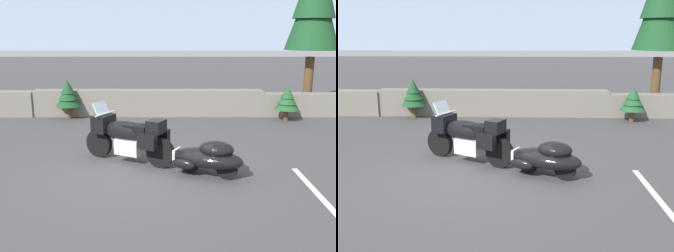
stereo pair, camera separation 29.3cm
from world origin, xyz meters
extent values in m
plane|color=#424244|center=(0.00, 0.00, 0.00)|extent=(80.00, 80.00, 0.00)
cube|color=slate|center=(0.00, 5.84, 0.46)|extent=(8.00, 0.56, 0.92)
cube|color=#8C9EB7|center=(0.00, 95.81, 8.00)|extent=(240.00, 80.00, 16.00)
cylinder|color=black|center=(-0.93, 1.17, 0.33)|extent=(0.65, 0.43, 0.66)
cylinder|color=black|center=(0.53, 0.40, 0.33)|extent=(0.65, 0.43, 0.66)
cube|color=silver|center=(-0.15, 0.76, 0.38)|extent=(0.74, 0.67, 0.36)
ellipsoid|color=black|center=(-0.24, 0.81, 0.71)|extent=(1.27, 0.95, 0.48)
cube|color=black|center=(-0.79, 1.10, 0.83)|extent=(0.56, 0.63, 0.40)
cube|color=#9EB7C6|center=(-0.84, 1.12, 1.16)|extent=(0.37, 0.48, 0.34)
cube|color=black|center=(0.03, 0.67, 0.81)|extent=(0.66, 0.58, 0.16)
cube|color=black|center=(0.45, 0.45, 0.91)|extent=(0.47, 0.50, 0.28)
cube|color=black|center=(0.26, 0.21, 0.63)|extent=(0.43, 0.33, 0.32)
cube|color=black|center=(0.54, 0.74, 0.63)|extent=(0.43, 0.33, 0.32)
cylinder|color=silver|center=(-0.75, 1.07, 1.06)|extent=(0.36, 0.64, 0.04)
cylinder|color=silver|center=(-0.88, 1.14, 0.58)|extent=(0.26, 0.18, 0.54)
cylinder|color=black|center=(1.15, 0.08, 0.22)|extent=(0.44, 0.29, 0.44)
cylinder|color=black|center=(1.88, -0.30, 0.22)|extent=(0.44, 0.29, 0.44)
ellipsoid|color=black|center=(1.52, -0.11, 0.38)|extent=(1.64, 1.30, 0.40)
ellipsoid|color=black|center=(1.68, -0.20, 0.60)|extent=(0.90, 0.83, 0.32)
cube|color=silver|center=(0.89, 0.22, 0.36)|extent=(0.20, 0.31, 0.24)
ellipsoid|color=black|center=(1.00, -0.21, 0.28)|extent=(0.53, 0.37, 0.20)
ellipsoid|color=black|center=(1.30, 0.36, 0.28)|extent=(0.53, 0.37, 0.20)
cylinder|color=silver|center=(0.54, 0.40, 0.27)|extent=(0.64, 0.37, 0.05)
cylinder|color=brown|center=(6.07, 7.19, 0.99)|extent=(0.33, 0.33, 1.98)
cone|color=#194723|center=(6.07, 7.19, 3.81)|extent=(1.98, 1.98, 3.13)
cylinder|color=brown|center=(4.65, 5.03, 0.17)|extent=(0.16, 0.16, 0.34)
cone|color=#1E5128|center=(4.65, 5.03, 0.65)|extent=(0.80, 0.80, 0.53)
cone|color=#1E5128|center=(4.65, 5.03, 0.81)|extent=(0.62, 0.62, 0.47)
cone|color=#1E5128|center=(4.65, 5.03, 0.97)|extent=(0.44, 0.44, 0.40)
cylinder|color=brown|center=(-2.69, 5.36, 0.19)|extent=(0.16, 0.16, 0.38)
cone|color=#194723|center=(-2.69, 5.36, 0.74)|extent=(0.83, 0.83, 0.61)
cone|color=#194723|center=(-2.69, 5.36, 0.92)|extent=(0.65, 0.65, 0.53)
cone|color=#194723|center=(-2.69, 5.36, 1.10)|extent=(0.46, 0.46, 0.46)
cube|color=silver|center=(3.45, -1.50, 0.00)|extent=(0.12, 3.60, 0.01)
camera|label=1|loc=(0.70, -7.72, 2.89)|focal=41.76mm
camera|label=2|loc=(0.99, -7.72, 2.89)|focal=41.76mm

